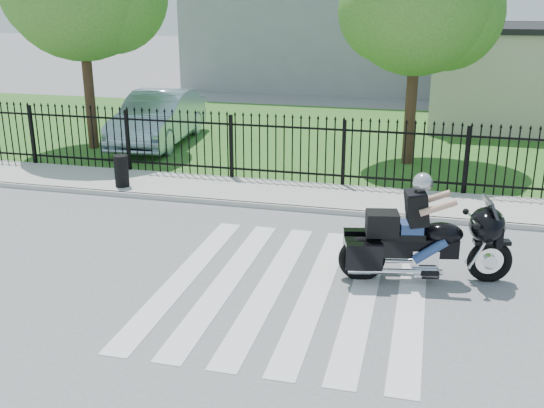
# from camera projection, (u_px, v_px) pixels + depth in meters

# --- Properties ---
(ground) EXTENTS (120.00, 120.00, 0.00)m
(ground) POSITION_uv_depth(u_px,v_px,m) (293.00, 288.00, 10.98)
(ground) COLOR slate
(ground) RESTS_ON ground
(crosswalk) EXTENTS (5.00, 5.50, 0.01)m
(crosswalk) POSITION_uv_depth(u_px,v_px,m) (293.00, 288.00, 10.98)
(crosswalk) COLOR silver
(crosswalk) RESTS_ON ground
(sidewalk) EXTENTS (40.00, 2.00, 0.12)m
(sidewalk) POSITION_uv_depth(u_px,v_px,m) (337.00, 198.00, 15.56)
(sidewalk) COLOR #ADAAA3
(sidewalk) RESTS_ON ground
(curb) EXTENTS (40.00, 0.12, 0.12)m
(curb) POSITION_uv_depth(u_px,v_px,m) (330.00, 211.00, 14.64)
(curb) COLOR #ADAAA3
(curb) RESTS_ON ground
(grass_strip) EXTENTS (40.00, 12.00, 0.02)m
(grass_strip) POSITION_uv_depth(u_px,v_px,m) (367.00, 139.00, 22.01)
(grass_strip) COLOR #2D6121
(grass_strip) RESTS_ON ground
(iron_fence) EXTENTS (26.00, 0.04, 1.80)m
(iron_fence) POSITION_uv_depth(u_px,v_px,m) (344.00, 155.00, 16.21)
(iron_fence) COLOR black
(iron_fence) RESTS_ON ground
(motorcycle_rider) EXTENTS (3.01, 1.38, 2.01)m
(motorcycle_rider) POSITION_uv_depth(u_px,v_px,m) (422.00, 236.00, 11.05)
(motorcycle_rider) COLOR black
(motorcycle_rider) RESTS_ON ground
(parked_car) EXTENTS (2.20, 5.34, 1.72)m
(parked_car) POSITION_uv_depth(u_px,v_px,m) (158.00, 118.00, 21.04)
(parked_car) COLOR #A7C2D2
(parked_car) RESTS_ON grass_strip
(litter_bin) EXTENTS (0.48, 0.48, 0.81)m
(litter_bin) POSITION_uv_depth(u_px,v_px,m) (122.00, 171.00, 16.18)
(litter_bin) COLOR black
(litter_bin) RESTS_ON sidewalk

